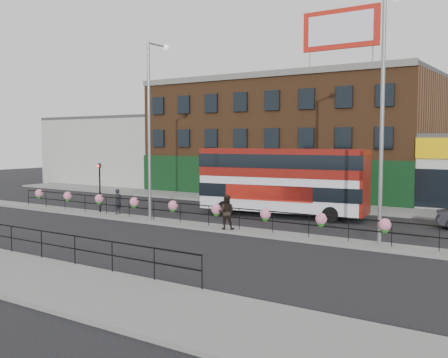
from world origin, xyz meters
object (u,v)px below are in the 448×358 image
Objects in this scene: double_decker_bus at (283,175)px; lamp_column_west at (152,115)px; lamp_column_east at (385,93)px; pedestrian_a at (118,202)px; pedestrian_b at (226,212)px.

lamp_column_west reaches higher than double_decker_bus.
lamp_column_east is (8.16, -5.91, 4.32)m from double_decker_bus.
lamp_column_east reaches higher than lamp_column_west.
double_decker_bus is at bearing 144.08° from lamp_column_east.
pedestrian_a is 0.14× the size of lamp_column_east.
pedestrian_b is at bearing -88.60° from double_decker_bus.
pedestrian_a is at bearing 174.35° from lamp_column_west.
double_decker_bus reaches higher than pedestrian_b.
lamp_column_west is at bearing -131.42° from double_decker_bus.
double_decker_bus is 10.58m from pedestrian_a.
double_decker_bus is at bearing -59.60° from pedestrian_a.
lamp_column_east reaches higher than pedestrian_b.
lamp_column_west is 0.91× the size of lamp_column_east.
lamp_column_west is at bearing -99.25° from pedestrian_a.
pedestrian_b is 9.97m from lamp_column_east.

